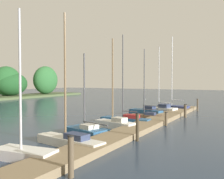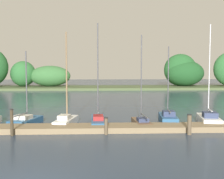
{
  "view_description": "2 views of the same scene",
  "coord_description": "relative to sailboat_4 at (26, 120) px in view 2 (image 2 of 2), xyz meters",
  "views": [
    {
      "loc": [
        -15.38,
        2.16,
        3.43
      ],
      "look_at": [
        -0.99,
        10.34,
        2.83
      ],
      "focal_mm": 40.31,
      "sensor_mm": 36.0,
      "label": 1
    },
    {
      "loc": [
        2.67,
        -9.91,
        4.15
      ],
      "look_at": [
        3.56,
        10.35,
        2.53
      ],
      "focal_mm": 48.44,
      "sensor_mm": 36.0,
      "label": 2
    }
  ],
  "objects": [
    {
      "name": "sailboat_4",
      "position": [
        0.0,
        0.0,
        0.0
      ],
      "size": [
        2.02,
        3.48,
        5.14
      ],
      "rotation": [
        0.0,
        0.0,
        1.33
      ],
      "color": "#285684",
      "rests_on": "ground"
    },
    {
      "name": "sailboat_7",
      "position": [
        8.07,
        -0.79,
        -0.0
      ],
      "size": [
        1.15,
        3.56,
        6.24
      ],
      "rotation": [
        0.0,
        0.0,
        1.64
      ],
      "color": "brown",
      "rests_on": "ground"
    },
    {
      "name": "dock_pier",
      "position": [
        2.46,
        -2.39,
        -0.13
      ],
      "size": [
        30.78,
        1.8,
        0.35
      ],
      "color": "#847051",
      "rests_on": "ground"
    },
    {
      "name": "sailboat_9",
      "position": [
        12.9,
        -0.5,
        0.06
      ],
      "size": [
        1.79,
        3.66,
        7.02
      ],
      "rotation": [
        0.0,
        0.0,
        1.4
      ],
      "color": "white",
      "rests_on": "ground"
    },
    {
      "name": "sailboat_8",
      "position": [
        10.12,
        0.06,
        0.07
      ],
      "size": [
        1.46,
        3.47,
        5.51
      ],
      "rotation": [
        0.0,
        0.0,
        1.46
      ],
      "color": "#285684",
      "rests_on": "ground"
    },
    {
      "name": "far_shore",
      "position": [
        6.16,
        32.58,
        2.3
      ],
      "size": [
        69.35,
        8.0,
        7.3
      ],
      "color": "#4C5B38",
      "rests_on": "ground"
    },
    {
      "name": "mooring_piling_3",
      "position": [
        5.56,
        -3.47,
        0.22
      ],
      "size": [
        0.23,
        0.23,
        1.04
      ],
      "color": "brown",
      "rests_on": "ground"
    },
    {
      "name": "sailboat_5",
      "position": [
        2.87,
        -0.45,
        0.09
      ],
      "size": [
        1.55,
        3.46,
        6.45
      ],
      "rotation": [
        0.0,
        0.0,
        1.37
      ],
      "color": "white",
      "rests_on": "ground"
    },
    {
      "name": "mooring_piling_2",
      "position": [
        0.0,
        -3.55,
        0.5
      ],
      "size": [
        0.21,
        0.21,
        1.6
      ],
      "color": "#3D3323",
      "rests_on": "ground"
    },
    {
      "name": "sailboat_6",
      "position": [
        5.07,
        -0.21,
        0.04
      ],
      "size": [
        1.03,
        4.24,
        7.1
      ],
      "rotation": [
        0.0,
        0.0,
        1.59
      ],
      "color": "#285684",
      "rests_on": "ground"
    },
    {
      "name": "mooring_piling_4",
      "position": [
        10.54,
        -3.71,
        0.32
      ],
      "size": [
        0.28,
        0.28,
        1.24
      ],
      "color": "brown",
      "rests_on": "ground"
    }
  ]
}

